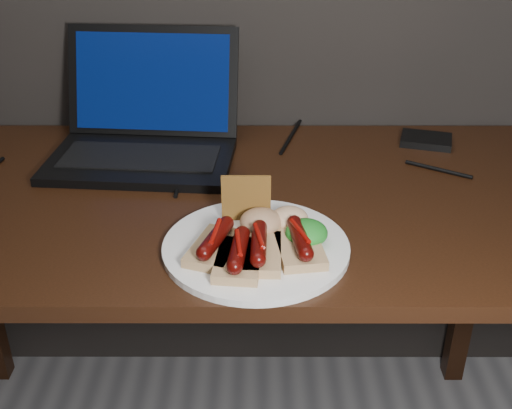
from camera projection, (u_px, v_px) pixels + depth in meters
The scene contains 13 objects.
desk at pixel (214, 233), 1.28m from camera, with size 1.40×0.70×0.75m.
laptop at pixel (145, 129), 1.37m from camera, with size 0.40×0.35×0.25m.
hard_drive at pixel (426, 140), 1.44m from camera, with size 0.11×0.08×0.02m, color black.
desk_cables at pixel (212, 162), 1.35m from camera, with size 1.02×0.44×0.01m.
plate at pixel (256, 247), 1.06m from camera, with size 0.31×0.31×0.01m, color white.
bread_sausage_left at pixel (216, 244), 1.02m from camera, with size 0.10×0.13×0.04m.
bread_sausage_center at pixel (259, 249), 1.01m from camera, with size 0.07×0.12×0.04m.
bread_sausage_right at pixel (300, 244), 1.02m from camera, with size 0.09×0.12×0.04m.
bread_sausage_extra at pixel (239, 256), 0.99m from camera, with size 0.08×0.12×0.04m.
crispbread at pixel (246, 198), 1.10m from camera, with size 0.09×0.01×0.09m, color #9A632A.
salad_greens at pixel (307, 233), 1.05m from camera, with size 0.07×0.07×0.04m, color #136017.
salsa_mound at pixel (261, 222), 1.08m from camera, with size 0.07×0.07×0.04m, color maroon.
coleslaw_mound at pixel (290, 218), 1.09m from camera, with size 0.06×0.06×0.04m, color beige.
Camera 1 is at (0.09, 0.29, 1.33)m, focal length 45.00 mm.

